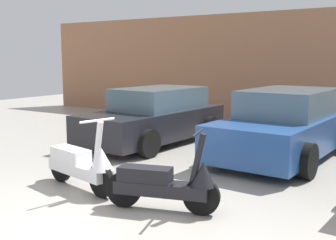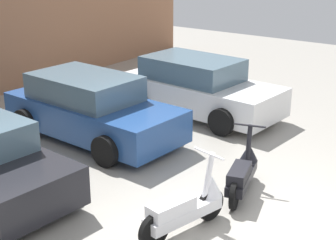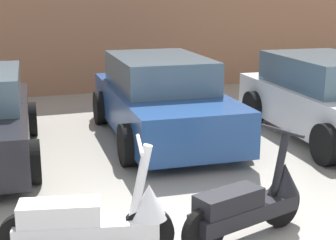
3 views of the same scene
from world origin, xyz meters
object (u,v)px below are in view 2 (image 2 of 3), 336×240
at_px(scooter_front_right, 243,171).
at_px(car_rear_center, 91,109).
at_px(scooter_front_left, 187,206).
at_px(car_rear_right, 198,88).

relative_size(scooter_front_right, car_rear_center, 0.37).
relative_size(scooter_front_left, car_rear_right, 0.39).
height_order(car_rear_center, car_rear_right, car_rear_right).
xyz_separation_m(scooter_front_right, car_rear_right, (3.06, 2.87, 0.27)).
height_order(scooter_front_left, car_rear_right, car_rear_right).
xyz_separation_m(scooter_front_left, scooter_front_right, (1.56, -0.07, -0.02)).
height_order(scooter_front_left, scooter_front_right, scooter_front_left).
bearing_deg(car_rear_center, scooter_front_left, -23.91).
xyz_separation_m(scooter_front_left, car_rear_center, (1.92, 3.75, 0.25)).
bearing_deg(scooter_front_left, car_rear_center, 75.37).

